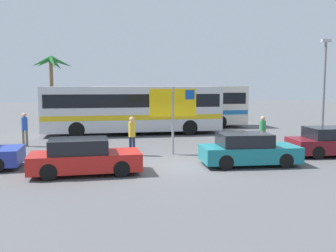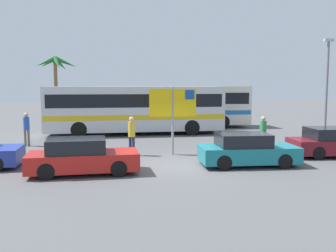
{
  "view_description": "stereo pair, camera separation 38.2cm",
  "coord_description": "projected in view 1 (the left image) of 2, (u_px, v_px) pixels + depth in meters",
  "views": [
    {
      "loc": [
        -3.29,
        -15.03,
        3.28
      ],
      "look_at": [
        0.06,
        3.05,
        1.3
      ],
      "focal_mm": 40.9,
      "sensor_mm": 36.0,
      "label": 1
    },
    {
      "loc": [
        -2.91,
        -15.09,
        3.28
      ],
      "look_at": [
        0.06,
        3.05,
        1.3
      ],
      "focal_mm": 40.9,
      "sensor_mm": 36.0,
      "label": 2
    }
  ],
  "objects": [
    {
      "name": "lamp_post_left_side",
      "position": [
        324.0,
        85.0,
        21.99
      ],
      "size": [
        0.56,
        0.2,
        5.87
      ],
      "color": "slate",
      "rests_on": "ground"
    },
    {
      "name": "car_red",
      "position": [
        84.0,
        157.0,
        14.05
      ],
      "size": [
        4.07,
        1.8,
        1.32
      ],
      "rotation": [
        0.0,
        0.0,
        0.03
      ],
      "color": "red",
      "rests_on": "ground"
    },
    {
      "name": "bus_front_coach",
      "position": [
        133.0,
        107.0,
        25.4
      ],
      "size": [
        11.64,
        2.67,
        3.17
      ],
      "color": "silver",
      "rests_on": "ground"
    },
    {
      "name": "pedestrian_crossing_lot",
      "position": [
        25.0,
        127.0,
        20.34
      ],
      "size": [
        0.32,
        0.32,
        1.8
      ],
      "rotation": [
        0.0,
        0.0,
        1.69
      ],
      "color": "#706656",
      "rests_on": "ground"
    },
    {
      "name": "bus_rear_coach",
      "position": [
        170.0,
        105.0,
        29.21
      ],
      "size": [
        11.64,
        2.67,
        3.17
      ],
      "color": "silver",
      "rests_on": "ground"
    },
    {
      "name": "palm_tree_seaside",
      "position": [
        51.0,
        70.0,
        32.33
      ],
      "size": [
        3.42,
        3.44,
        5.72
      ],
      "color": "brown",
      "rests_on": "ground"
    },
    {
      "name": "pedestrian_near_sign",
      "position": [
        132.0,
        133.0,
        17.72
      ],
      "size": [
        0.32,
        0.32,
        1.82
      ],
      "rotation": [
        0.0,
        0.0,
        0.91
      ],
      "color": "#1E2347",
      "rests_on": "ground"
    },
    {
      "name": "pedestrian_by_bus",
      "position": [
        262.0,
        131.0,
        18.89
      ],
      "size": [
        0.32,
        0.32,
        1.75
      ],
      "rotation": [
        0.0,
        0.0,
        1.64
      ],
      "color": "#4C4C51",
      "rests_on": "ground"
    },
    {
      "name": "ferry_sign",
      "position": [
        174.0,
        105.0,
        17.94
      ],
      "size": [
        2.2,
        0.27,
        3.2
      ],
      "rotation": [
        0.0,
        0.0,
        -0.1
      ],
      "color": "gray",
      "rests_on": "ground"
    },
    {
      "name": "car_teal",
      "position": [
        248.0,
        150.0,
        15.62
      ],
      "size": [
        4.0,
        1.9,
        1.32
      ],
      "rotation": [
        0.0,
        0.0,
        -0.05
      ],
      "color": "#19757F",
      "rests_on": "ground"
    },
    {
      "name": "ground",
      "position": [
        180.0,
        165.0,
        15.64
      ],
      "size": [
        120.0,
        120.0,
        0.0
      ],
      "primitive_type": "plane",
      "color": "#565659"
    },
    {
      "name": "car_maroon",
      "position": [
        336.0,
        142.0,
        17.81
      ],
      "size": [
        4.54,
        2.13,
        1.32
      ],
      "rotation": [
        0.0,
        0.0,
        -0.08
      ],
      "color": "maroon",
      "rests_on": "ground"
    }
  ]
}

